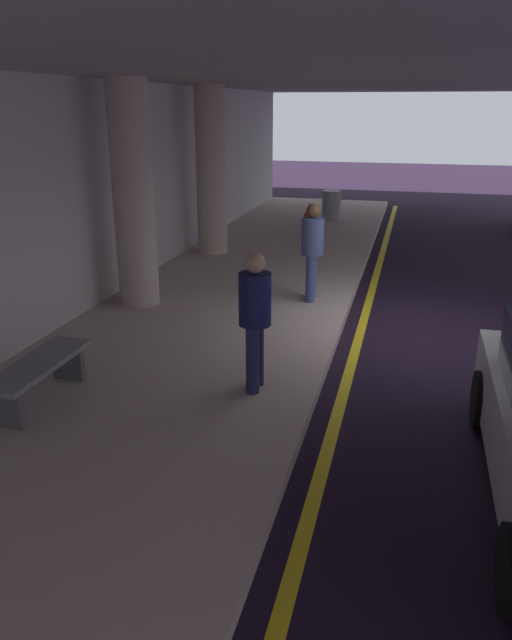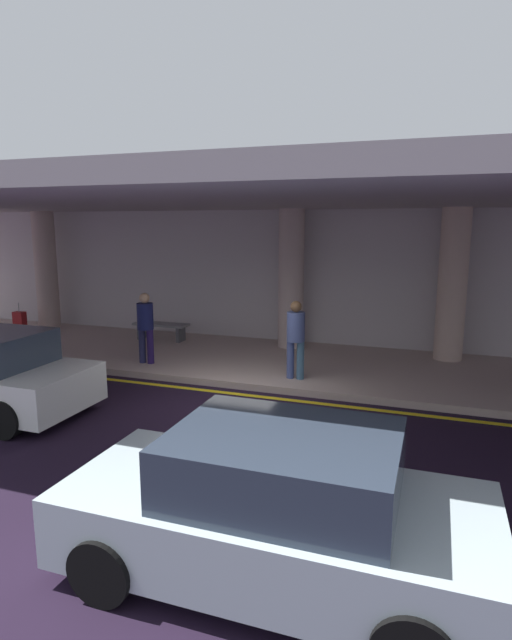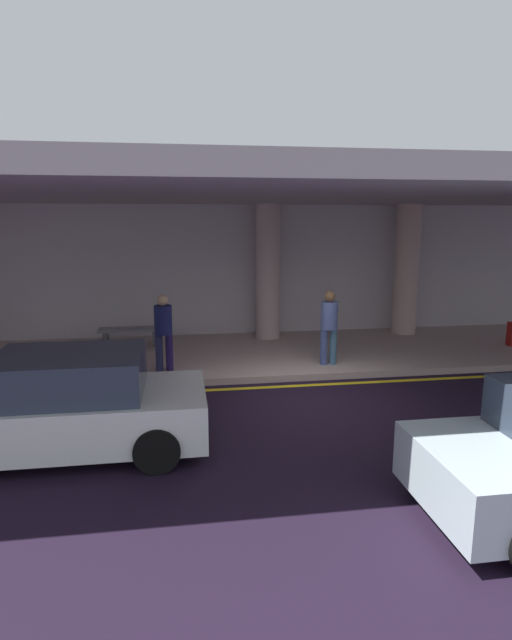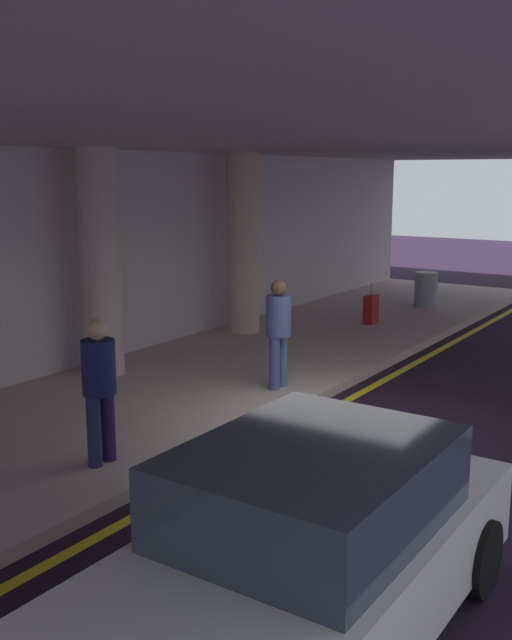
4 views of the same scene
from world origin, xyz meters
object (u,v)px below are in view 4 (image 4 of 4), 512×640
Objects in this scene: support_column_center at (243,244)px; car_white at (308,551)px; traveler_with_luggage at (279,327)px; suitcase_upright_primary at (371,309)px; trash_bin_steel at (426,289)px; support_column_left_mid at (100,263)px; person_waiting_for_ride at (99,382)px.

car_white is at bearing -142.38° from support_column_center.
car_white is at bearing 121.45° from traveler_with_luggage.
support_column_center is at bearing 119.83° from suitcase_upright_primary.
traveler_with_luggage is 1.98× the size of trash_bin_steel.
trash_bin_steel is at bearing 22.11° from car_white.
support_column_left_mid is 9.28m from trash_bin_steel.
trash_bin_steel is (4.94, -2.07, -1.40)m from support_column_center.
suitcase_upright_primary is at bearing -82.54° from traveler_with_luggage.
support_column_center is 4.29m from traveler_with_luggage.
support_column_center is 0.89× the size of car_white.
support_column_left_mid is at bearing 143.01° from suitcase_upright_primary.
support_column_left_mid is 4.29× the size of trash_bin_steel.
support_column_center is 5.53m from trash_bin_steel.
suitcase_upright_primary is (9.00, 0.92, -0.65)m from person_waiting_for_ride.
suitcase_upright_primary is (2.23, -1.86, -1.51)m from support_column_center.
support_column_center is 2.17× the size of person_waiting_for_ride.
car_white is 3.72m from person_waiting_for_ride.
car_white is at bearing -123.27° from support_column_left_mid.
support_column_left_mid is 2.17× the size of traveler_with_luggage.
suitcase_upright_primary is (10.33, 4.38, -0.25)m from car_white.
support_column_center is 7.37m from person_waiting_for_ride.
traveler_with_luggage reaches higher than trash_bin_steel.
suitcase_upright_primary is at bearing 27.32° from car_white.
support_column_left_mid and support_column_center have the same top height.
car_white is (-4.09, -6.24, -1.26)m from support_column_left_mid.
suitcase_upright_primary is 2.71m from trash_bin_steel.
traveler_with_luggage is at bearing -137.60° from support_column_center.
car_white is at bearing -177.40° from suitcase_upright_primary.
trash_bin_steel is at bearing -13.02° from support_column_left_mid.
person_waiting_for_ride is at bearing 165.45° from suitcase_upright_primary.
traveler_with_luggage is at bearing -174.56° from trash_bin_steel.
support_column_left_mid is 0.89× the size of car_white.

